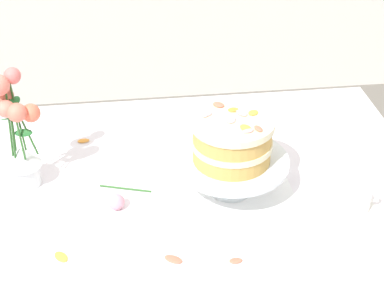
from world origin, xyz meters
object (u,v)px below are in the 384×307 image
at_px(fallen_rose, 117,201).
at_px(layer_cake, 232,139).
at_px(cake_stand, 231,164).
at_px(dining_table, 168,226).
at_px(flower_vase, 19,140).
at_px(teacup, 355,201).

bearing_deg(fallen_rose, layer_cake, 6.32).
relative_size(cake_stand, fallen_rose, 2.19).
relative_size(dining_table, cake_stand, 4.83).
distance_m(flower_vase, teacup, 0.85).
height_order(teacup, fallen_rose, teacup).
xyz_separation_m(flower_vase, teacup, (0.82, -0.21, -0.11)).
relative_size(layer_cake, flower_vase, 0.63).
height_order(flower_vase, teacup, flower_vase).
relative_size(cake_stand, flower_vase, 0.89).
bearing_deg(teacup, layer_cake, 158.17).
relative_size(layer_cake, fallen_rose, 1.53).
bearing_deg(flower_vase, layer_cake, -10.26).
bearing_deg(layer_cake, teacup, -21.83).
bearing_deg(layer_cake, dining_table, -174.75).
xyz_separation_m(flower_vase, fallen_rose, (0.23, -0.13, -0.12)).
height_order(layer_cake, teacup, layer_cake).
bearing_deg(dining_table, teacup, -12.56).
bearing_deg(cake_stand, dining_table, -174.77).
relative_size(flower_vase, teacup, 2.72).
height_order(cake_stand, fallen_rose, cake_stand).
relative_size(flower_vase, fallen_rose, 2.45).
relative_size(teacup, fallen_rose, 0.90).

